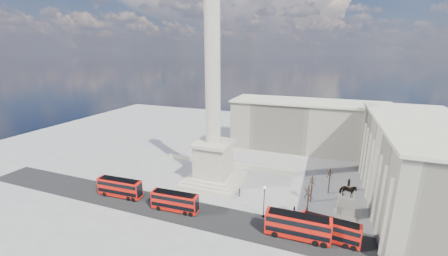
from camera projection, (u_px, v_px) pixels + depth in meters
ground at (206, 190)px, 66.40m from camera, size 180.00×180.00×0.00m
asphalt_road at (208, 217)px, 55.67m from camera, size 120.00×9.00×0.01m
nelsons_column at (213, 134)px, 67.50m from camera, size 14.00×14.00×49.85m
balustrade_wall at (228, 164)px, 80.70m from camera, size 40.00×0.60×1.10m
building_east at (420, 165)px, 57.67m from camera, size 19.00×46.00×18.60m
building_northeast at (307, 125)px, 93.51m from camera, size 51.00×17.00×16.60m
red_bus_a at (120, 187)px, 62.99m from camera, size 10.72×2.97×4.30m
red_bus_b at (175, 201)px, 57.30m from camera, size 10.22×2.90×4.10m
red_bus_c at (330, 230)px, 48.17m from camera, size 10.24×3.41×4.07m
red_bus_d at (298, 226)px, 48.68m from camera, size 11.42×2.85×4.61m
victorian_lamp at (264, 199)px, 54.33m from camera, size 0.60×0.60×6.94m
equestrian_statue at (346, 203)px, 55.23m from camera, size 3.94×2.95×8.21m
bare_tree_near at (309, 192)px, 52.75m from camera, size 1.83×1.83×8.02m
bare_tree_mid at (312, 180)px, 59.83m from camera, size 1.77×1.77×6.71m
bare_tree_far at (330, 173)px, 63.69m from camera, size 1.60×1.60×6.53m
pedestrian_walking at (306, 212)px, 55.73m from camera, size 0.74×0.51×1.93m
pedestrian_standing at (294, 210)px, 56.72m from camera, size 0.87×0.72×1.62m
pedestrian_crossing at (240, 192)px, 63.40m from camera, size 0.69×1.20×1.92m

